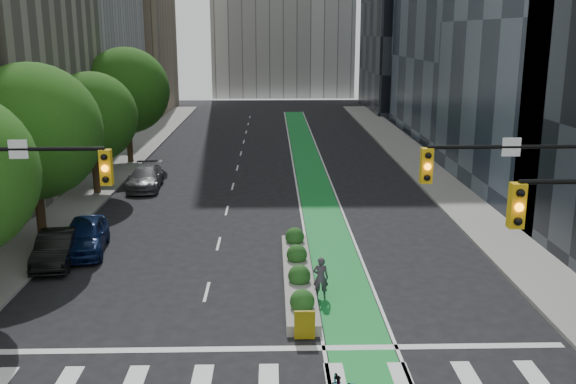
{
  "coord_description": "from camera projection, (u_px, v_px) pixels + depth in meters",
  "views": [
    {
      "loc": [
        0.13,
        -17.92,
        10.09
      ],
      "look_at": [
        0.86,
        10.38,
        3.0
      ],
      "focal_mm": 40.0,
      "sensor_mm": 36.0,
      "label": 1
    }
  ],
  "objects": [
    {
      "name": "sidewalk_right",
      "position": [
        440.0,
        181.0,
        44.35
      ],
      "size": [
        3.6,
        90.0,
        0.15
      ],
      "primitive_type": "cube",
      "color": "gray",
      "rests_on": "ground"
    },
    {
      "name": "parked_car_left_far",
      "position": [
        145.0,
        178.0,
        42.31
      ],
      "size": [
        2.3,
        5.13,
        1.46
      ],
      "primitive_type": "imported",
      "rotation": [
        0.0,
        0.0,
        0.05
      ],
      "color": "#4F5154",
      "rests_on": "ground"
    },
    {
      "name": "ground",
      "position": [
        269.0,
        367.0,
        19.82
      ],
      "size": [
        160.0,
        160.0,
        0.0
      ],
      "primitive_type": "plane",
      "color": "black",
      "rests_on": "ground"
    },
    {
      "name": "tree_far",
      "position": [
        126.0,
        91.0,
        49.2
      ],
      "size": [
        6.6,
        6.6,
        9.0
      ],
      "color": "black",
      "rests_on": "ground"
    },
    {
      "name": "tree_midfar",
      "position": [
        92.0,
        117.0,
        39.68
      ],
      "size": [
        5.6,
        5.6,
        7.76
      ],
      "color": "black",
      "rests_on": "ground"
    },
    {
      "name": "sidewalk_left",
      "position": [
        97.0,
        183.0,
        43.75
      ],
      "size": [
        3.6,
        90.0,
        0.15
      ],
      "primitive_type": "cube",
      "color": "gray",
      "rests_on": "ground"
    },
    {
      "name": "tree_mid",
      "position": [
        33.0,
        132.0,
        29.83
      ],
      "size": [
        6.4,
        6.4,
        8.78
      ],
      "color": "black",
      "rests_on": "ground"
    },
    {
      "name": "bike_lane_paint",
      "position": [
        309.0,
        168.0,
        48.99
      ],
      "size": [
        2.2,
        70.0,
        0.01
      ],
      "primitive_type": "cube",
      "color": "#1A8F37",
      "rests_on": "ground"
    },
    {
      "name": "parked_car_left_near",
      "position": [
        85.0,
        236.0,
        30.03
      ],
      "size": [
        2.53,
        4.97,
        1.62
      ],
      "primitive_type": "imported",
      "rotation": [
        0.0,
        0.0,
        0.13
      ],
      "color": "#0B1A44",
      "rests_on": "ground"
    },
    {
      "name": "signal_right",
      "position": [
        555.0,
        212.0,
        19.33
      ],
      "size": [
        5.82,
        0.51,
        7.2
      ],
      "color": "black",
      "rests_on": "ground"
    },
    {
      "name": "building_tan_far",
      "position": [
        110.0,
        8.0,
        80.17
      ],
      "size": [
        14.0,
        16.0,
        26.0
      ],
      "primitive_type": "cube",
      "color": "tan",
      "rests_on": "ground"
    },
    {
      "name": "parked_car_left_mid",
      "position": [
        56.0,
        248.0,
        28.55
      ],
      "size": [
        2.05,
        4.53,
        1.44
      ],
      "primitive_type": "imported",
      "rotation": [
        0.0,
        0.0,
        0.12
      ],
      "color": "black",
      "rests_on": "ground"
    },
    {
      "name": "building_dark_end",
      "position": [
        424.0,
        1.0,
        82.87
      ],
      "size": [
        14.0,
        18.0,
        28.0
      ],
      "primitive_type": "cube",
      "color": "black",
      "rests_on": "ground"
    },
    {
      "name": "cyclist",
      "position": [
        321.0,
        278.0,
        24.83
      ],
      "size": [
        0.65,
        0.47,
        1.67
      ],
      "primitive_type": "imported",
      "rotation": [
        0.0,
        0.0,
        3.02
      ],
      "color": "#3B3540",
      "rests_on": "ground"
    },
    {
      "name": "median_planter",
      "position": [
        298.0,
        273.0,
        26.59
      ],
      "size": [
        1.2,
        10.26,
        1.1
      ],
      "color": "gray",
      "rests_on": "ground"
    }
  ]
}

